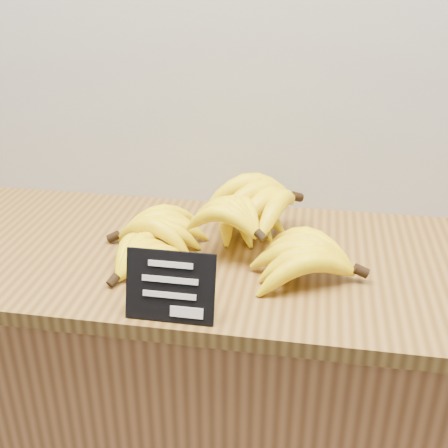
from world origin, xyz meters
TOP-DOWN VIEW (x-y plane):
  - counter at (0.14, 2.75)m, footprint 1.33×0.50m
  - counter_top at (0.14, 2.75)m, footprint 1.51×0.54m
  - chalkboard_sign at (0.08, 2.52)m, footprint 0.15×0.04m
  - banana_pile at (0.14, 2.75)m, footprint 0.54×0.41m

SIDE VIEW (x-z plane):
  - counter at x=0.14m, z-range 0.00..0.90m
  - counter_top at x=0.14m, z-range 0.90..0.93m
  - banana_pile at x=0.14m, z-range 0.92..1.04m
  - chalkboard_sign at x=0.08m, z-range 0.93..1.05m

